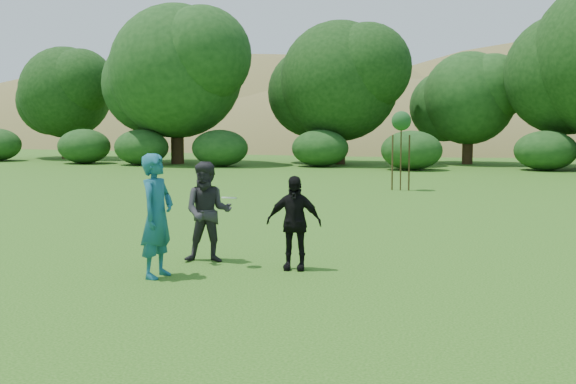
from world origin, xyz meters
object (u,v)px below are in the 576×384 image
player_teal (157,216)px  player_black (294,223)px  player_grey (208,212)px  sapling (401,123)px

player_teal → player_black: (2.00, 1.16, -0.20)m
player_grey → player_black: bearing=-22.4°
player_grey → sapling: bearing=67.6°
player_teal → sapling: bearing=-2.9°
sapling → player_black: bearing=-91.1°
player_teal → player_black: 2.33m
player_teal → player_black: bearing=-54.3°
player_teal → player_grey: (0.34, 1.40, -0.10)m
player_black → sapling: sapling is taller
player_black → sapling: (0.27, 14.23, 1.61)m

